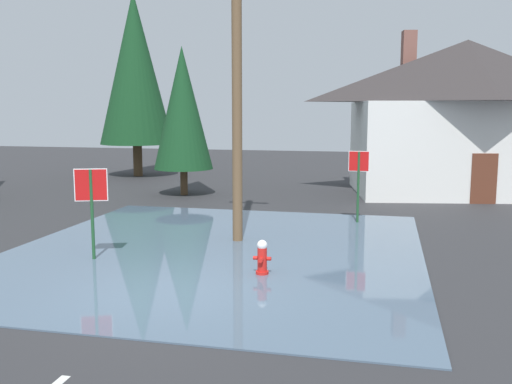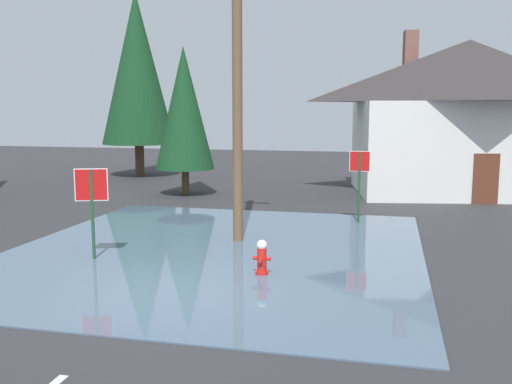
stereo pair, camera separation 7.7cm
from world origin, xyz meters
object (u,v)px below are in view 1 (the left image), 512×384
at_px(utility_pole, 237,60).
at_px(pine_tree_short_left, 183,108).
at_px(stop_sign_near, 91,195).
at_px(stop_sign_far, 359,172).
at_px(house, 464,115).
at_px(fire_hydrant, 262,258).
at_px(pine_tree_tall_left, 135,69).

relative_size(utility_pole, pine_tree_short_left, 1.52).
relative_size(stop_sign_near, stop_sign_far, 0.96).
bearing_deg(house, pine_tree_short_left, -164.88).
xyz_separation_m(fire_hydrant, pine_tree_short_left, (-5.92, 11.13, 3.35)).
xyz_separation_m(stop_sign_near, stop_sign_far, (6.15, 6.15, 0.04)).
distance_m(stop_sign_far, house, 9.05).
distance_m(fire_hydrant, pine_tree_tall_left, 21.14).
height_order(fire_hydrant, pine_tree_tall_left, pine_tree_tall_left).
bearing_deg(stop_sign_near, fire_hydrant, -4.43).
xyz_separation_m(utility_pole, house, (7.33, 11.25, -1.56)).
bearing_deg(stop_sign_far, stop_sign_near, -134.99).
height_order(stop_sign_far, house, house).
relative_size(stop_sign_near, pine_tree_short_left, 0.36).
relative_size(stop_sign_near, fire_hydrant, 2.81).
bearing_deg(pine_tree_tall_left, stop_sign_near, -68.92).
distance_m(house, pine_tree_tall_left, 17.25).
xyz_separation_m(stop_sign_near, house, (10.30, 14.00, 1.82)).
bearing_deg(stop_sign_near, pine_tree_short_left, 98.23).
height_order(utility_pole, pine_tree_short_left, utility_pole).
bearing_deg(pine_tree_tall_left, house, -9.89).
distance_m(fire_hydrant, stop_sign_far, 6.86).
bearing_deg(utility_pole, pine_tree_short_left, 119.40).
bearing_deg(pine_tree_tall_left, pine_tree_short_left, -51.03).
relative_size(stop_sign_near, utility_pole, 0.24).
relative_size(house, pine_tree_tall_left, 1.08).
bearing_deg(pine_tree_tall_left, fire_hydrant, -57.79).
height_order(house, pine_tree_tall_left, pine_tree_tall_left).
bearing_deg(pine_tree_short_left, stop_sign_near, -81.77).
xyz_separation_m(pine_tree_tall_left, pine_tree_short_left, (4.96, -6.14, -2.15)).
bearing_deg(fire_hydrant, pine_tree_short_left, 117.98).
bearing_deg(pine_tree_short_left, stop_sign_far, -31.05).
xyz_separation_m(fire_hydrant, stop_sign_far, (1.80, 6.49, 1.28)).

